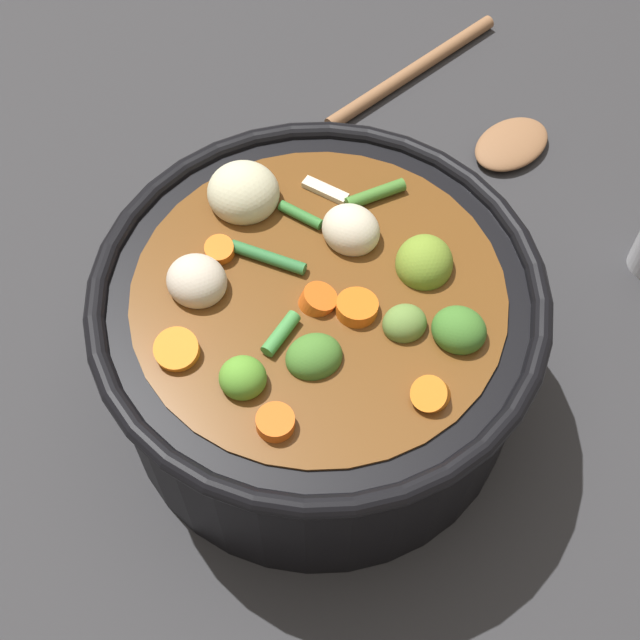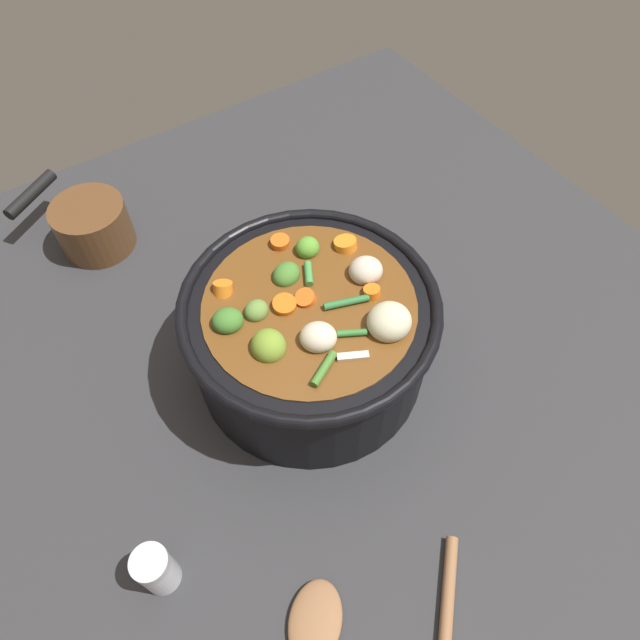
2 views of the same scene
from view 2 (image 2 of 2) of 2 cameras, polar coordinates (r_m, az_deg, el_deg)
The scene contains 5 objects.
ground_plane at distance 0.75m, azimuth -0.91°, elevation -4.38°, with size 1.10×1.10×0.00m, color #2D2D30.
cooking_pot at distance 0.68m, azimuth -0.97°, elevation -1.33°, with size 0.30×0.30×0.16m.
wooden_spoon at distance 0.64m, azimuth 4.40°, elevation -28.63°, with size 0.22×0.22×0.01m.
salt_shaker at distance 0.64m, azimuth -16.00°, elevation -22.81°, with size 0.04×0.04×0.07m.
small_saucepan at distance 0.91m, azimuth -21.87°, elevation 8.78°, with size 0.15×0.17×0.07m.
Camera 2 is at (0.20, 0.32, 0.64)m, focal length 32.08 mm.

